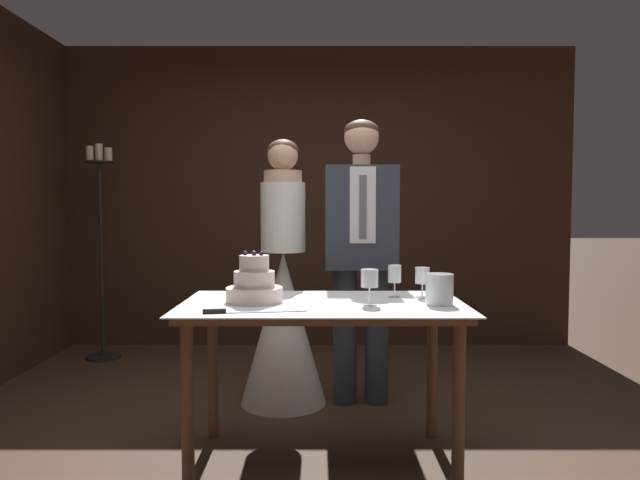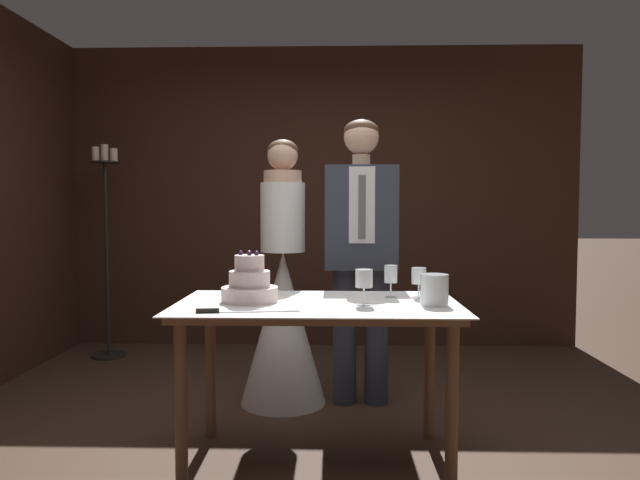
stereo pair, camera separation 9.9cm
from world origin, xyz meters
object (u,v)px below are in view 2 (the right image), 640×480
cake_table (318,322)px  wine_glass_middle (391,275)px  tiered_cake (250,284)px  wine_glass_near (364,280)px  bride (283,308)px  wine_glass_far (419,278)px  groom (361,243)px  hurricane_candle (434,290)px  candle_stand (107,251)px  cake_knife (228,311)px

cake_table → wine_glass_middle: bearing=22.8°
tiered_cake → cake_table: bearing=-3.7°
wine_glass_near → bride: 1.06m
wine_glass_far → groom: size_ratio=0.09×
tiered_cake → bride: (0.09, 0.82, -0.26)m
tiered_cake → hurricane_candle: 0.89m
tiered_cake → wine_glass_far: bearing=9.2°
cake_table → hurricane_candle: size_ratio=9.31×
wine_glass_far → hurricane_candle: 0.22m
groom → candle_stand: 2.31m
wine_glass_middle → hurricane_candle: wine_glass_middle is taller
wine_glass_middle → bride: bearing=131.7°
cake_knife → candle_stand: 2.61m
candle_stand → wine_glass_far: bearing=-37.2°
wine_glass_middle → hurricane_candle: (0.18, -0.21, -0.05)m
cake_knife → wine_glass_near: bearing=11.5°
hurricane_candle → bride: 1.22m
cake_knife → candle_stand: size_ratio=0.26×
cake_knife → bride: bride is taller
hurricane_candle → groom: groom is taller
cake_knife → wine_glass_near: 0.65m
wine_glass_far → bride: (-0.75, 0.68, -0.28)m
wine_glass_middle → wine_glass_far: wine_glass_middle is taller
cake_knife → tiered_cake: bearing=72.7°
bride → wine_glass_middle: bearing=-48.3°
cake_table → wine_glass_far: 0.57m
tiered_cake → cake_knife: tiered_cake is taller
cake_table → wine_glass_near: bearing=-16.4°
cake_table → hurricane_candle: (0.55, -0.06, 0.17)m
tiered_cake → wine_glass_middle: size_ratio=1.65×
candle_stand → cake_knife: bearing=-57.0°
wine_glass_near → wine_glass_middle: bearing=56.2°
tiered_cake → groom: 1.01m
wine_glass_near → groom: 0.91m
cake_knife → wine_glass_middle: wine_glass_middle is taller
cake_table → tiered_cake: bearing=176.3°
hurricane_candle → groom: 0.96m
candle_stand → bride: bearing=-34.5°
tiered_cake → groom: groom is taller
bride → groom: size_ratio=0.93×
wine_glass_far → cake_table: bearing=-162.9°
wine_glass_middle → bride: 0.97m
wine_glass_near → hurricane_candle: (0.33, 0.01, -0.05)m
tiered_cake → wine_glass_middle: bearing=10.7°
cake_knife → bride: bearing=75.4°
hurricane_candle → candle_stand: 3.07m
wine_glass_middle → cake_knife: bearing=-150.3°
cake_knife → hurricane_candle: bearing=5.5°
wine_glass_middle → bride: (-0.61, 0.69, -0.29)m
hurricane_candle → candle_stand: size_ratio=0.08×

